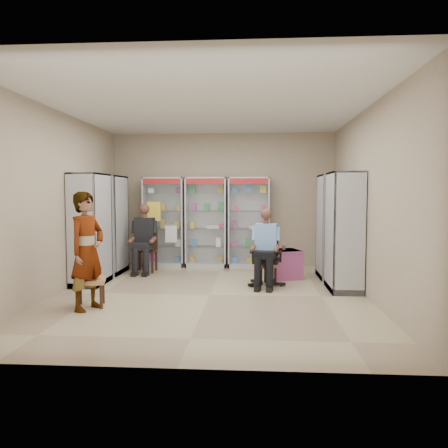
# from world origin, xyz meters

# --- Properties ---
(floor) EXTENTS (6.00, 6.00, 0.00)m
(floor) POSITION_xyz_m (0.00, 0.00, 0.00)
(floor) COLOR tan
(floor) RESTS_ON ground
(room_shell) EXTENTS (5.02, 6.02, 3.01)m
(room_shell) POSITION_xyz_m (0.00, 0.00, 1.97)
(room_shell) COLOR tan
(room_shell) RESTS_ON ground
(cabinet_back_left) EXTENTS (0.90, 0.50, 2.00)m
(cabinet_back_left) POSITION_xyz_m (-1.30, 2.73, 1.00)
(cabinet_back_left) COLOR silver
(cabinet_back_left) RESTS_ON floor
(cabinet_back_mid) EXTENTS (0.90, 0.50, 2.00)m
(cabinet_back_mid) POSITION_xyz_m (-0.35, 2.73, 1.00)
(cabinet_back_mid) COLOR silver
(cabinet_back_mid) RESTS_ON floor
(cabinet_back_right) EXTENTS (0.90, 0.50, 2.00)m
(cabinet_back_right) POSITION_xyz_m (0.60, 2.73, 1.00)
(cabinet_back_right) COLOR #AAADB1
(cabinet_back_right) RESTS_ON floor
(cabinet_right_far) EXTENTS (0.90, 0.50, 2.00)m
(cabinet_right_far) POSITION_xyz_m (2.23, 1.60, 1.00)
(cabinet_right_far) COLOR #A1A4A8
(cabinet_right_far) RESTS_ON floor
(cabinet_right_near) EXTENTS (0.90, 0.50, 2.00)m
(cabinet_right_near) POSITION_xyz_m (2.23, 0.50, 1.00)
(cabinet_right_near) COLOR silver
(cabinet_right_near) RESTS_ON floor
(cabinet_left_far) EXTENTS (0.90, 0.50, 2.00)m
(cabinet_left_far) POSITION_xyz_m (-2.23, 1.80, 1.00)
(cabinet_left_far) COLOR #AFB1B6
(cabinet_left_far) RESTS_ON floor
(cabinet_left_near) EXTENTS (0.90, 0.50, 2.00)m
(cabinet_left_near) POSITION_xyz_m (-2.23, 0.70, 1.00)
(cabinet_left_near) COLOR silver
(cabinet_left_near) RESTS_ON floor
(wooden_chair) EXTENTS (0.42, 0.42, 0.94)m
(wooden_chair) POSITION_xyz_m (-1.55, 2.00, 0.47)
(wooden_chair) COLOR black
(wooden_chair) RESTS_ON floor
(seated_customer) EXTENTS (0.44, 0.60, 1.34)m
(seated_customer) POSITION_xyz_m (-1.55, 1.95, 0.67)
(seated_customer) COLOR black
(seated_customer) RESTS_ON floor
(office_chair) EXTENTS (0.62, 0.62, 1.01)m
(office_chair) POSITION_xyz_m (0.93, 0.77, 0.51)
(office_chair) COLOR black
(office_chair) RESTS_ON floor
(seated_shopkeeper) EXTENTS (0.50, 0.64, 1.29)m
(seated_shopkeeper) POSITION_xyz_m (0.93, 0.72, 0.65)
(seated_shopkeeper) COLOR #6685CB
(seated_shopkeeper) RESTS_ON floor
(pink_trunk) EXTENTS (0.72, 0.71, 0.55)m
(pink_trunk) POSITION_xyz_m (1.30, 1.50, 0.28)
(pink_trunk) COLOR #B2478F
(pink_trunk) RESTS_ON floor
(tea_glass) EXTENTS (0.07, 0.07, 0.10)m
(tea_glass) POSITION_xyz_m (1.29, 1.53, 0.60)
(tea_glass) COLOR #562907
(tea_glass) RESTS_ON pink_trunk
(woven_stool_a) EXTENTS (0.46, 0.46, 0.35)m
(woven_stool_a) POSITION_xyz_m (0.92, 1.01, 0.18)
(woven_stool_a) COLOR #B1754A
(woven_stool_a) RESTS_ON floor
(woven_stool_b) EXTENTS (0.50, 0.50, 0.41)m
(woven_stool_b) POSITION_xyz_m (-1.65, -0.85, 0.20)
(woven_stool_b) COLOR #AD7849
(woven_stool_b) RESTS_ON floor
(standing_man) EXTENTS (0.59, 0.71, 1.67)m
(standing_man) POSITION_xyz_m (-1.63, -1.00, 0.83)
(standing_man) COLOR #97979A
(standing_man) RESTS_ON floor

